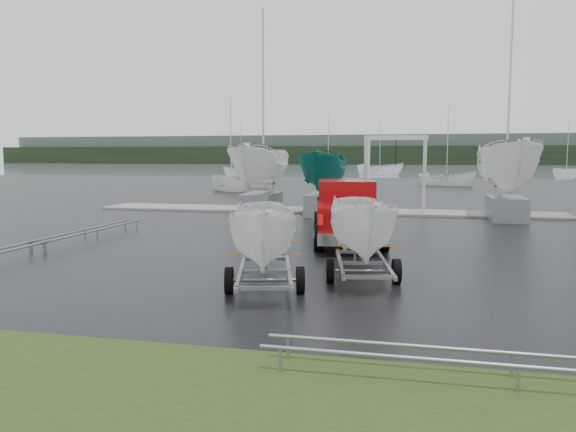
{
  "coord_description": "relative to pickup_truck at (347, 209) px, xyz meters",
  "views": [
    {
      "loc": [
        2.65,
        -17.29,
        3.09
      ],
      "look_at": [
        -1.25,
        -0.37,
        1.2
      ],
      "focal_mm": 35.0,
      "sensor_mm": 36.0,
      "label": 1
    }
  ],
  "objects": [
    {
      "name": "lake",
      "position": [
        -0.19,
        97.02,
        -1.13
      ],
      "size": [
        300.0,
        300.0,
        0.0
      ],
      "primitive_type": "plane",
      "color": "gray",
      "rests_on": "ground"
    },
    {
      "name": "moored_boat_1",
      "position": [
        -7.85,
        45.85,
        -1.12
      ],
      "size": [
        3.3,
        3.33,
        11.33
      ],
      "rotation": [
        0.0,
        0.0,
        2.75
      ],
      "color": "white",
      "rests_on": "ground"
    },
    {
      "name": "pickup_truck",
      "position": [
        0.0,
        0.0,
        0.0
      ],
      "size": [
        3.3,
        6.74,
        2.15
      ],
      "rotation": [
        0.0,
        0.0,
        0.18
      ],
      "color": "maroon",
      "rests_on": "ground"
    },
    {
      "name": "boat_hoist",
      "position": [
        1.33,
        10.02,
        1.55
      ],
      "size": [
        3.3,
        2.18,
        4.12
      ],
      "color": "silver",
      "rests_on": "ground"
    },
    {
      "name": "mast_rack_0",
      "position": [
        -9.19,
        -1.98,
        -0.77
      ],
      "size": [
        0.56,
        6.5,
        0.06
      ],
      "rotation": [
        0.0,
        0.0,
        1.57
      ],
      "color": "gray",
      "rests_on": "ground"
    },
    {
      "name": "trailer_hitched",
      "position": [
        1.21,
        -6.65,
        1.44
      ],
      "size": [
        1.89,
        3.75,
        4.7
      ],
      "rotation": [
        0.0,
        0.0,
        0.18
      ],
      "color": "gray",
      "rests_on": "ground"
    },
    {
      "name": "far_hill",
      "position": [
        -0.19,
        175.02,
        3.88
      ],
      "size": [
        300.0,
        6.0,
        10.0
      ],
      "primitive_type": "cube",
      "color": "#4C5651",
      "rests_on": "ground"
    },
    {
      "name": "mast_rack_2",
      "position": [
        3.81,
        -12.48,
        -0.77
      ],
      "size": [
        7.0,
        0.56,
        0.06
      ],
      "color": "gray",
      "rests_on": "ground"
    },
    {
      "name": "keelboat_1",
      "position": [
        -2.18,
        8.22,
        2.29
      ],
      "size": [
        2.17,
        3.2,
        6.88
      ],
      "color": "gray",
      "rests_on": "ground"
    },
    {
      "name": "keelboat_0",
      "position": [
        -5.5,
        8.02,
        2.85
      ],
      "size": [
        2.5,
        3.2,
        10.67
      ],
      "color": "gray",
      "rests_on": "ground"
    },
    {
      "name": "moored_boat_2",
      "position": [
        5.36,
        38.56,
        -1.11
      ],
      "size": [
        2.81,
        2.77,
        10.93
      ],
      "rotation": [
        0.0,
        0.0,
        1.27
      ],
      "color": "white",
      "rests_on": "ground"
    },
    {
      "name": "trailer_parked",
      "position": [
        -0.87,
        -8.15,
        1.37
      ],
      "size": [
        2.05,
        3.78,
        4.57
      ],
      "rotation": [
        0.0,
        0.0,
        0.25
      ],
      "color": "gray",
      "rests_on": "ground"
    },
    {
      "name": "ground_plane",
      "position": [
        -0.19,
        -2.98,
        -1.12
      ],
      "size": [
        120.0,
        120.0,
        0.0
      ],
      "primitive_type": "plane",
      "color": "black",
      "rests_on": "ground"
    },
    {
      "name": "moored_boat_4",
      "position": [
        -22.98,
        59.34,
        -1.11
      ],
      "size": [
        3.02,
        3.01,
        10.82
      ],
      "rotation": [
        0.0,
        0.0,
        5.36
      ],
      "color": "white",
      "rests_on": "ground"
    },
    {
      "name": "dock",
      "position": [
        -0.19,
        10.02,
        -1.07
      ],
      "size": [
        30.0,
        3.0,
        0.12
      ],
      "primitive_type": "cube",
      "color": "gray",
      "rests_on": "ground"
    },
    {
      "name": "grass_verge",
      "position": [
        -0.19,
        -13.98,
        -1.12
      ],
      "size": [
        40.0,
        40.0,
        0.0
      ],
      "primitive_type": "plane",
      "color": "#213414",
      "rests_on": "ground"
    },
    {
      "name": "moored_boat_0",
      "position": [
        -13.23,
        25.97,
        -1.11
      ],
      "size": [
        3.18,
        3.19,
        10.96
      ],
      "rotation": [
        0.0,
        0.0,
        0.72
      ],
      "color": "white",
      "rests_on": "ground"
    },
    {
      "name": "keelboat_2",
      "position": [
        6.64,
        8.02,
        3.12
      ],
      "size": [
        2.66,
        3.2,
        10.84
      ],
      "color": "gray",
      "rests_on": "ground"
    },
    {
      "name": "moored_boat_3",
      "position": [
        22.06,
        61.95,
        -1.11
      ],
      "size": [
        2.6,
        2.64,
        10.93
      ],
      "rotation": [
        0.0,
        0.0,
        0.19
      ],
      "color": "white",
      "rests_on": "ground"
    },
    {
      "name": "treeline",
      "position": [
        -0.19,
        167.02,
        1.88
      ],
      "size": [
        300.0,
        8.0,
        6.0
      ],
      "primitive_type": "cube",
      "color": "black",
      "rests_on": "ground"
    },
    {
      "name": "moored_boat_5",
      "position": [
        -3.1,
        65.86,
        -1.12
      ],
      "size": [
        3.87,
        3.83,
        11.85
      ],
      "rotation": [
        0.0,
        0.0,
        1.17
      ],
      "color": "white",
      "rests_on": "ground"
    }
  ]
}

